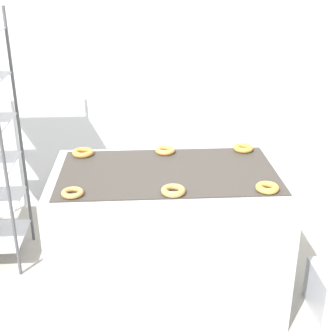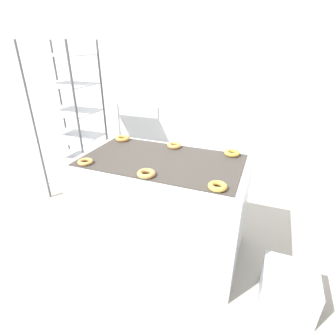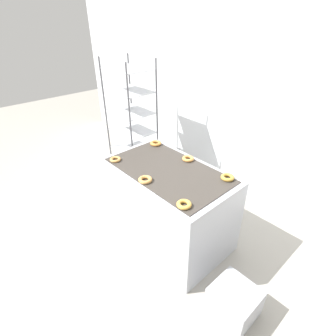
% 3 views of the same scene
% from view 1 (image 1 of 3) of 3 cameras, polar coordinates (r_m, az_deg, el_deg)
% --- Properties ---
extents(wall_back, '(8.00, 0.05, 2.80)m').
position_cam_1_polar(wall_back, '(4.19, -1.28, 13.37)').
color(wall_back, silver).
rests_on(wall_back, ground_plane).
extents(fryer_machine, '(1.47, 0.86, 0.95)m').
position_cam_1_polar(fryer_machine, '(3.15, 0.01, -8.28)').
color(fryer_machine, '#A8AAB2').
rests_on(fryer_machine, ground_plane).
extents(donut_near_left, '(0.13, 0.13, 0.03)m').
position_cam_1_polar(donut_near_left, '(2.67, -11.57, -2.97)').
color(donut_near_left, '#C08947').
rests_on(donut_near_left, fryer_machine).
extents(donut_near_center, '(0.14, 0.14, 0.04)m').
position_cam_1_polar(donut_near_center, '(2.63, 0.64, -2.77)').
color(donut_near_center, '#C48C49').
rests_on(donut_near_center, fryer_machine).
extents(donut_near_right, '(0.13, 0.13, 0.04)m').
position_cam_1_polar(donut_near_right, '(2.73, 12.01, -2.36)').
color(donut_near_right, gold).
rests_on(donut_near_right, fryer_machine).
extents(donut_far_left, '(0.14, 0.14, 0.04)m').
position_cam_1_polar(donut_far_left, '(3.22, -10.34, 1.87)').
color(donut_far_left, '#C58339').
rests_on(donut_far_left, fryer_machine).
extents(donut_far_center, '(0.14, 0.14, 0.04)m').
position_cam_1_polar(donut_far_center, '(3.21, -0.29, 2.17)').
color(donut_far_center, '#D28C44').
rests_on(donut_far_center, fryer_machine).
extents(donut_far_right, '(0.14, 0.14, 0.04)m').
position_cam_1_polar(donut_far_right, '(3.29, 9.17, 2.41)').
color(donut_far_right, '#BC8F38').
rests_on(donut_far_right, fryer_machine).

